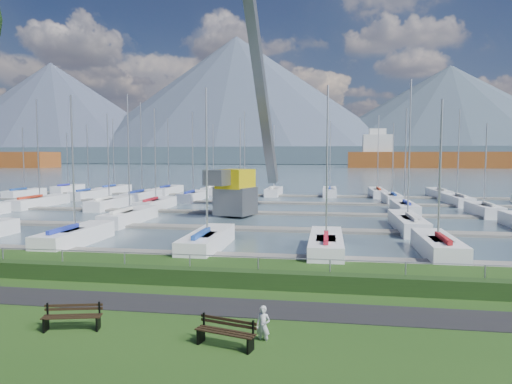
% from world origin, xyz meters
% --- Properties ---
extents(path, '(160.00, 2.00, 0.04)m').
position_xyz_m(path, '(0.00, -3.00, 0.01)').
color(path, black).
rests_on(path, grass).
extents(water, '(800.00, 540.00, 0.20)m').
position_xyz_m(water, '(0.00, 260.00, -0.40)').
color(water, '#445763').
extents(hedge, '(80.00, 0.70, 0.70)m').
position_xyz_m(hedge, '(0.00, -0.40, 0.35)').
color(hedge, '#1C3413').
rests_on(hedge, grass).
extents(fence, '(80.00, 0.04, 0.04)m').
position_xyz_m(fence, '(0.00, 0.00, 1.20)').
color(fence, '#92939A').
rests_on(fence, grass).
extents(foothill, '(900.00, 80.00, 12.00)m').
position_xyz_m(foothill, '(0.00, 330.00, 6.00)').
color(foothill, '#425460').
rests_on(foothill, water).
extents(mountains, '(1190.00, 360.00, 115.00)m').
position_xyz_m(mountains, '(7.35, 404.62, 46.68)').
color(mountains, '#3F515D').
rests_on(mountains, water).
extents(docks, '(90.00, 41.60, 0.25)m').
position_xyz_m(docks, '(0.00, 26.00, -0.22)').
color(docks, gray).
rests_on(docks, water).
extents(bench_left, '(1.85, 0.82, 0.85)m').
position_xyz_m(bench_left, '(-3.00, -5.86, 0.42)').
color(bench_left, black).
rests_on(bench_left, grass).
extents(bench_right, '(1.85, 0.87, 0.85)m').
position_xyz_m(bench_right, '(2.04, -6.35, 0.42)').
color(bench_right, black).
rests_on(bench_right, grass).
extents(person, '(0.50, 0.40, 1.20)m').
position_xyz_m(person, '(3.03, -5.76, 0.60)').
color(person, '#AFB0B6').
rests_on(person, grass).
extents(crane, '(5.51, 13.48, 22.35)m').
position_xyz_m(crane, '(-3.38, 24.94, 5.33)').
color(crane, '#5A5E62').
rests_on(crane, water).
extents(cargo_ship_mid, '(95.65, 21.58, 21.50)m').
position_xyz_m(cargo_ship_mid, '(57.73, 216.03, 3.58)').
color(cargo_ship_mid, brown).
rests_on(cargo_ship_mid, water).
extents(sailboat_fleet, '(74.34, 49.69, 13.00)m').
position_xyz_m(sailboat_fleet, '(-2.17, 29.94, 5.23)').
color(sailboat_fleet, navy).
rests_on(sailboat_fleet, water).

